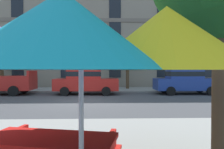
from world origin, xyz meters
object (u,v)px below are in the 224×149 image
(street_tree_left, at_px, (1,56))
(patio_umbrella, at_px, (81,47))
(street_tree_middle, at_px, (127,57))
(sedan_red, at_px, (86,81))
(sedan_blue, at_px, (185,81))

(street_tree_left, bearing_deg, patio_umbrella, -62.24)
(street_tree_middle, bearing_deg, sedan_red, -132.50)
(sedan_blue, bearing_deg, street_tree_left, 165.57)
(patio_umbrella, bearing_deg, sedan_blue, 64.81)
(patio_umbrella, bearing_deg, street_tree_middle, 82.46)
(patio_umbrella, bearing_deg, sedan_red, 94.82)
(sedan_red, bearing_deg, sedan_blue, 0.00)
(sedan_blue, xyz_separation_m, street_tree_middle, (-3.83, 3.51, 1.88))
(street_tree_middle, distance_m, patio_umbrella, 16.38)
(street_tree_left, bearing_deg, street_tree_middle, -1.36)
(sedan_red, bearing_deg, street_tree_middle, 47.50)
(sedan_blue, distance_m, street_tree_left, 15.25)
(street_tree_middle, xyz_separation_m, patio_umbrella, (-2.15, -16.21, -0.87))
(sedan_red, xyz_separation_m, street_tree_middle, (3.22, 3.51, 1.88))
(sedan_red, bearing_deg, street_tree_left, 153.62)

